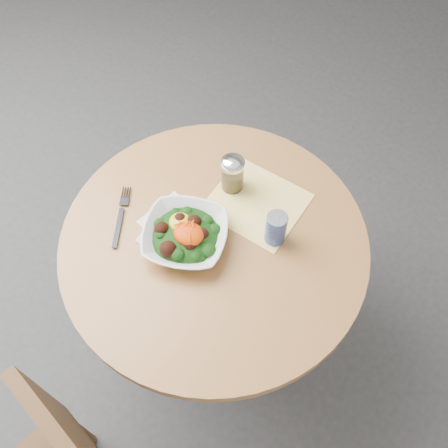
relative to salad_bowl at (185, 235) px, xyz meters
name	(u,v)px	position (x,y,z in m)	size (l,w,h in m)	color
ground	(217,329)	(0.07, 0.05, -0.78)	(6.00, 6.00, 0.00)	#2F2F32
table	(215,270)	(0.07, 0.05, -0.23)	(0.90, 0.90, 0.75)	black
cloth_napkin	(256,203)	(0.11, 0.22, -0.03)	(0.27, 0.25, 0.00)	#FCB70D
paper_napkins	(173,226)	(-0.06, 0.02, -0.03)	(0.19, 0.21, 0.00)	silver
salad_bowl	(185,235)	(0.00, 0.00, 0.00)	(0.31, 0.31, 0.09)	silver
fork	(121,214)	(-0.21, -0.03, -0.03)	(0.12, 0.20, 0.00)	black
spice_shaker	(232,173)	(0.01, 0.24, 0.03)	(0.07, 0.07, 0.13)	silver
beverage_can	(276,228)	(0.21, 0.14, 0.02)	(0.06, 0.06, 0.11)	navy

